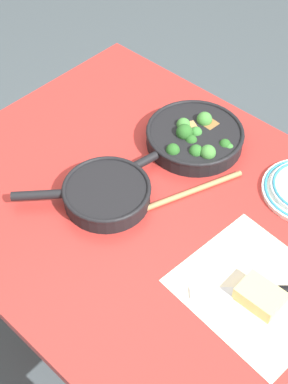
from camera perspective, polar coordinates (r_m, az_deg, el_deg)
The scene contains 8 objects.
ground_plane at distance 2.04m, azimuth 0.00°, elevation -14.80°, with size 14.00×14.00×0.00m, color #424C51.
dining_table_red at distance 1.47m, azimuth 0.00°, elevation -2.76°, with size 1.13×0.93×0.76m.
skillet_broccoli at distance 1.53m, azimuth 5.39°, elevation 5.90°, with size 0.28×0.39×0.08m.
skillet_eggs at distance 1.38m, azimuth -4.14°, elevation -0.16°, with size 0.29×0.30×0.05m.
wooden_spoon at distance 1.38m, azimuth 1.61°, elevation -1.23°, with size 0.17×0.39×0.02m.
parchment_sheet at distance 1.26m, azimuth 11.84°, elevation -10.11°, with size 0.36×0.33×0.00m.
grater_knife at distance 1.26m, azimuth 13.22°, elevation -10.32°, with size 0.22×0.21×0.02m.
cheese_block at distance 1.23m, azimuth 12.28°, elevation -10.79°, with size 0.10×0.07×0.04m.
Camera 1 is at (0.63, -0.68, 1.82)m, focal length 50.00 mm.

